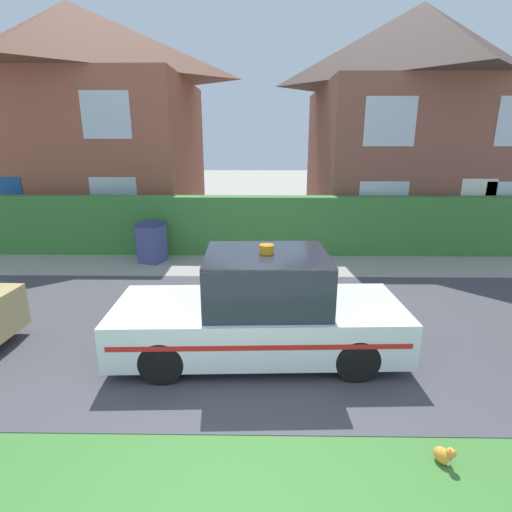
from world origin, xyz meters
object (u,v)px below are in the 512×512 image
cat (444,455)px  wheelie_bin (152,242)px  house_left (79,118)px  house_right (413,120)px  police_car (261,311)px

cat → wheelie_bin: bearing=-175.7°
house_left → house_right: house_left is taller
cat → house_left: 14.99m
house_left → house_right: 11.88m
cat → house_right: 12.55m
police_car → wheelie_bin: size_ratio=3.94×
police_car → house_right: house_right is taller
house_right → wheelie_bin: 9.95m
wheelie_bin → house_left: bearing=146.1°
police_car → house_right: (5.28, 9.38, 3.09)m
police_car → house_left: size_ratio=0.52×
cat → house_right: size_ratio=0.04×
cat → house_right: house_right is taller
cat → wheelie_bin: 8.42m
cat → house_left: house_left is taller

